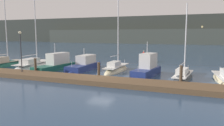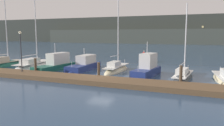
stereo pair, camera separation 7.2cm
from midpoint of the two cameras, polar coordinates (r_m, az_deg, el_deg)
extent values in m
plane|color=navy|center=(22.99, -2.91, -3.97)|extent=(400.00, 400.00, 0.00)
cube|color=brown|center=(21.09, -5.28, -4.42)|extent=(41.64, 2.80, 0.45)
cylinder|color=#4C3D2D|center=(26.79, -19.28, -0.76)|extent=(0.28, 0.28, 1.83)
cylinder|color=#4C3D2D|center=(22.43, -3.41, -2.03)|extent=(0.28, 0.28, 1.72)
cylinder|color=#4C3D2D|center=(20.44, 17.63, -3.16)|extent=(0.28, 0.28, 1.82)
ellipsoid|color=#195647|center=(34.93, -25.99, -0.77)|extent=(2.19, 7.23, 1.63)
cube|color=#A39984|center=(34.85, -26.05, 0.26)|extent=(1.84, 6.07, 0.08)
cube|color=#A39984|center=(34.20, -27.08, 0.78)|extent=(1.20, 2.34, 0.75)
cylinder|color=silver|center=(35.05, -25.82, 7.60)|extent=(0.12, 0.12, 8.88)
cylinder|color=silver|center=(37.23, -22.57, 1.26)|extent=(0.04, 0.04, 0.50)
ellipsoid|color=white|center=(32.75, -19.48, -0.95)|extent=(3.32, 8.57, 1.39)
cube|color=silver|center=(32.67, -19.53, 0.15)|extent=(2.79, 7.20, 0.08)
cube|color=silver|center=(31.81, -20.58, 0.54)|extent=(1.74, 2.82, 0.61)
cylinder|color=silver|center=(33.01, -19.28, 9.67)|extent=(0.12, 0.12, 10.84)
cylinder|color=silver|center=(31.73, -20.65, 1.88)|extent=(0.45, 3.35, 0.09)
cylinder|color=silver|center=(35.84, -16.05, 1.31)|extent=(0.04, 0.04, 0.50)
ellipsoid|color=#195647|center=(29.41, -14.64, -1.68)|extent=(2.71, 7.37, 1.18)
cube|color=#195647|center=(29.36, -14.67, -1.03)|extent=(2.48, 6.64, 0.67)
cube|color=silver|center=(29.77, -13.81, 1.19)|extent=(1.68, 3.29, 1.46)
cube|color=black|center=(30.84, -12.08, 1.86)|extent=(1.23, 0.40, 0.65)
cylinder|color=silver|center=(29.22, -14.64, 3.77)|extent=(0.07, 0.07, 1.31)
cylinder|color=silver|center=(27.11, -18.95, -0.53)|extent=(0.04, 0.04, 0.60)
ellipsoid|color=navy|center=(28.51, -7.29, -1.78)|extent=(2.14, 6.93, 1.34)
cube|color=navy|center=(28.45, -7.31, -1.01)|extent=(1.97, 6.24, 0.77)
cube|color=silver|center=(28.93, -6.68, 1.01)|extent=(1.45, 3.05, 1.11)
cube|color=black|center=(30.14, -5.45, 1.60)|extent=(1.28, 0.23, 0.50)
cylinder|color=silver|center=(28.35, -7.24, 2.94)|extent=(0.07, 0.07, 0.93)
cylinder|color=silver|center=(25.87, -10.42, -0.40)|extent=(0.04, 0.04, 0.60)
ellipsoid|color=beige|center=(27.18, 1.27, -2.17)|extent=(1.82, 6.68, 1.40)
cube|color=silver|center=(27.08, 1.27, -0.78)|extent=(1.53, 5.61, 0.08)
cube|color=silver|center=(26.29, 0.64, -0.27)|extent=(1.06, 2.15, 0.60)
cylinder|color=silver|center=(27.29, 1.70, 8.06)|extent=(0.12, 0.12, 8.33)
cylinder|color=silver|center=(26.29, 0.74, 1.88)|extent=(0.13, 2.42, 0.09)
cylinder|color=silver|center=(29.89, 3.39, 0.48)|extent=(0.04, 0.04, 0.50)
ellipsoid|color=navy|center=(24.62, 9.02, -3.28)|extent=(2.69, 5.86, 1.04)
cube|color=navy|center=(24.55, 9.04, -2.36)|extent=(2.46, 5.28, 0.81)
cube|color=silver|center=(24.90, 9.55, 0.63)|extent=(1.63, 2.65, 1.65)
cube|color=black|center=(25.93, 10.43, 1.43)|extent=(1.17, 0.47, 0.73)
cylinder|color=silver|center=(24.34, 9.26, 3.99)|extent=(0.07, 0.07, 1.32)
cylinder|color=silver|center=(22.26, 6.91, -1.49)|extent=(0.04, 0.04, 0.60)
ellipsoid|color=#2D3338|center=(23.85, 18.16, -3.92)|extent=(2.26, 6.72, 1.65)
cube|color=silver|center=(23.75, 18.21, -2.71)|extent=(1.90, 5.65, 0.08)
cube|color=silver|center=(22.92, 17.92, -2.13)|extent=(1.15, 2.20, 0.66)
cylinder|color=silver|center=(23.93, 18.78, 6.00)|extent=(0.12, 0.12, 7.19)
cylinder|color=silver|center=(22.77, 17.98, -0.24)|extent=(0.39, 2.72, 0.09)
cylinder|color=silver|center=(26.68, 19.34, -1.13)|extent=(0.04, 0.04, 0.50)
cylinder|color=silver|center=(27.68, 26.47, -1.32)|extent=(0.04, 0.04, 0.50)
cylinder|color=red|center=(36.71, 8.34, 0.40)|extent=(1.47, 1.47, 0.16)
cylinder|color=red|center=(36.63, 8.36, 1.38)|extent=(0.98, 0.98, 1.11)
cone|color=red|center=(36.56, 8.38, 2.64)|extent=(0.69, 0.69, 0.50)
sphere|color=#F9EAB7|center=(36.53, 8.39, 3.10)|extent=(0.16, 0.16, 0.16)
cylinder|color=#2D2D33|center=(26.46, -22.36, -1.96)|extent=(0.24, 0.24, 0.06)
cylinder|color=#2D2D33|center=(26.22, -22.58, 2.54)|extent=(0.10, 0.10, 4.10)
sphere|color=#F9EAB7|center=(26.14, -22.82, 7.33)|extent=(0.32, 0.32, 0.32)
cube|color=#333833|center=(118.27, 17.07, 8.31)|extent=(240.00, 16.00, 13.81)
cube|color=#3F463F|center=(108.05, 18.40, 6.55)|extent=(144.00, 10.00, 6.95)
cube|color=#F4DB8C|center=(110.33, 27.03, 7.72)|extent=(0.80, 0.10, 0.80)
cube|color=#F4DB8C|center=(112.43, 9.14, 6.49)|extent=(0.80, 0.10, 0.80)
cube|color=#F4DB8C|center=(114.70, 4.68, 7.87)|extent=(0.80, 0.10, 0.80)
cube|color=#F4DB8C|center=(110.35, 15.94, 6.72)|extent=(0.80, 0.10, 0.80)
cube|color=#F4DB8C|center=(120.60, -2.99, 6.14)|extent=(0.80, 0.10, 0.80)
cube|color=#F4DB8C|center=(127.74, -9.40, 7.55)|extent=(0.80, 0.10, 0.80)
cube|color=#F4DB8C|center=(109.90, 22.64, 8.73)|extent=(0.80, 0.10, 0.80)
cube|color=#F4DB8C|center=(116.24, 2.30, 6.89)|extent=(0.80, 0.10, 0.80)
camera|label=1|loc=(0.04, -89.92, 0.01)|focal=35.00mm
camera|label=2|loc=(0.04, 90.08, -0.01)|focal=35.00mm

